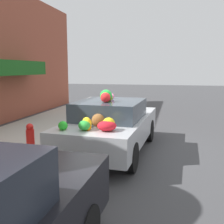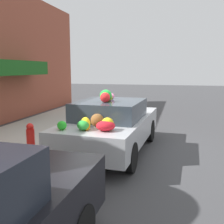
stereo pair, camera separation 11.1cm
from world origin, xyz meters
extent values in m
plane|color=#424244|center=(0.00, 0.00, 0.00)|extent=(60.00, 60.00, 0.00)
cube|color=#B2ADA3|center=(0.00, 2.70, 0.05)|extent=(24.00, 3.20, 0.10)
cube|color=#195919|center=(2.43, 4.35, 2.18)|extent=(3.74, 0.90, 0.55)
cylinder|color=red|center=(-0.77, 1.77, 0.38)|extent=(0.20, 0.20, 0.55)
sphere|color=red|center=(-0.77, 1.77, 0.71)|extent=(0.18, 0.18, 0.18)
cube|color=#B7BABF|center=(0.00, -0.14, 0.61)|extent=(4.12, 1.95, 0.59)
cube|color=#333D47|center=(-0.16, -0.13, 1.13)|extent=(1.89, 1.63, 0.44)
cylinder|color=black|center=(1.29, 0.59, 0.32)|extent=(0.65, 0.21, 0.64)
cylinder|color=black|center=(1.20, -1.00, 0.32)|extent=(0.65, 0.21, 0.64)
cylinder|color=black|center=(-1.20, 0.72, 0.32)|extent=(0.65, 0.21, 0.64)
cylinder|color=black|center=(-1.29, -0.87, 0.32)|extent=(0.65, 0.21, 0.64)
sphere|color=orange|center=(-1.57, -0.01, 0.98)|extent=(0.20, 0.20, 0.14)
ellipsoid|color=pink|center=(1.74, -0.15, 0.98)|extent=(0.26, 0.20, 0.15)
sphere|color=pink|center=(0.23, -0.07, 1.42)|extent=(0.15, 0.15, 0.15)
sphere|color=brown|center=(-1.21, -0.12, 1.05)|extent=(0.34, 0.34, 0.29)
sphere|color=yellow|center=(-0.20, -0.12, 1.43)|extent=(0.23, 0.23, 0.16)
sphere|color=#B036C2|center=(0.98, -0.35, 1.00)|extent=(0.26, 0.26, 0.19)
sphere|color=green|center=(-0.40, -0.09, 1.49)|extent=(0.41, 0.41, 0.29)
ellipsoid|color=orange|center=(-1.56, 0.53, 0.98)|extent=(0.20, 0.20, 0.14)
ellipsoid|color=green|center=(-1.64, 0.50, 1.00)|extent=(0.28, 0.28, 0.18)
ellipsoid|color=red|center=(-1.51, -0.39, 1.01)|extent=(0.45, 0.48, 0.21)
ellipsoid|color=blue|center=(0.91, -0.54, 1.02)|extent=(0.34, 0.33, 0.23)
sphere|color=yellow|center=(-1.44, -0.41, 1.04)|extent=(0.32, 0.32, 0.26)
ellipsoid|color=green|center=(-1.57, 0.06, 1.01)|extent=(0.36, 0.37, 0.20)
ellipsoid|color=yellow|center=(-1.49, 0.04, 1.03)|extent=(0.30, 0.30, 0.26)
sphere|color=red|center=(-0.50, -0.10, 1.47)|extent=(0.33, 0.33, 0.24)
camera|label=1|loc=(-6.45, -1.66, 2.12)|focal=42.00mm
camera|label=2|loc=(-6.42, -1.77, 2.12)|focal=42.00mm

